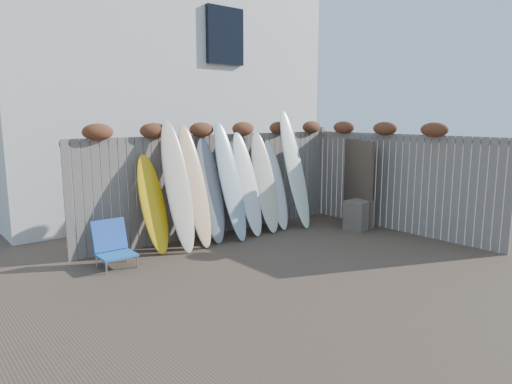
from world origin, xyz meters
TOP-DOWN VIEW (x-y plane):
  - ground at (0.00, 0.00)m, footprint 80.00×80.00m
  - back_fence at (0.06, 2.39)m, footprint 6.05×0.28m
  - right_fence at (2.99, 0.25)m, footprint 0.28×4.40m
  - house at (0.50, 6.50)m, footprint 8.50×5.50m
  - beach_chair at (-2.48, 1.75)m, footprint 0.55×0.58m
  - wooden_crate at (2.43, 0.78)m, footprint 0.59×0.51m
  - lattice_panel at (2.77, 1.11)m, footprint 0.54×1.15m
  - surfboard_0 at (-1.63, 2.02)m, footprint 0.52×0.65m
  - surfboard_1 at (-1.21, 1.90)m, footprint 0.50×0.82m
  - surfboard_2 at (-0.83, 1.94)m, footprint 0.50×0.80m
  - surfboard_3 at (-0.46, 2.00)m, footprint 0.53×0.73m
  - surfboard_4 at (-0.06, 1.91)m, footprint 0.53×0.82m
  - surfboard_5 at (0.39, 1.96)m, footprint 0.52×0.75m
  - surfboard_6 at (0.85, 1.97)m, footprint 0.55×0.76m
  - surfboard_7 at (1.17, 1.98)m, footprint 0.46×0.67m
  - surfboard_8 at (1.61, 1.88)m, footprint 0.48×0.87m

SIDE VIEW (x-z plane):
  - ground at x=0.00m, z-range 0.00..0.00m
  - wooden_crate at x=2.43m, z-range 0.00..0.62m
  - beach_chair at x=-2.48m, z-range -0.03..0.70m
  - surfboard_0 at x=-1.63m, z-range 0.00..1.71m
  - lattice_panel at x=2.77m, z-range 0.00..1.85m
  - surfboard_7 at x=1.17m, z-range 0.00..1.85m
  - surfboard_3 at x=-0.46m, z-range 0.00..1.96m
  - surfboard_6 at x=0.85m, z-range 0.00..2.05m
  - surfboard_5 at x=0.39m, z-range 0.00..2.05m
  - surfboard_2 at x=-0.83m, z-range 0.00..2.22m
  - surfboard_4 at x=-0.06m, z-range 0.00..2.26m
  - right_fence at x=2.99m, z-range 0.02..2.26m
  - surfboard_1 at x=-1.21m, z-range 0.00..2.30m
  - back_fence at x=0.06m, z-range 0.06..2.30m
  - surfboard_8 at x=1.61m, z-range 0.00..2.49m
  - house at x=0.50m, z-range 0.04..6.36m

